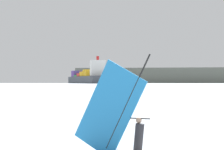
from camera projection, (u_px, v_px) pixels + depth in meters
windsurfer at (127, 128)px, 18.52m from camera, size 4.17×1.92×3.91m
cargo_ship at (87, 78)px, 831.10m from camera, size 104.67×192.75×41.11m
distant_headland at (92, 77)px, 1197.89m from camera, size 754.97×407.39×29.77m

